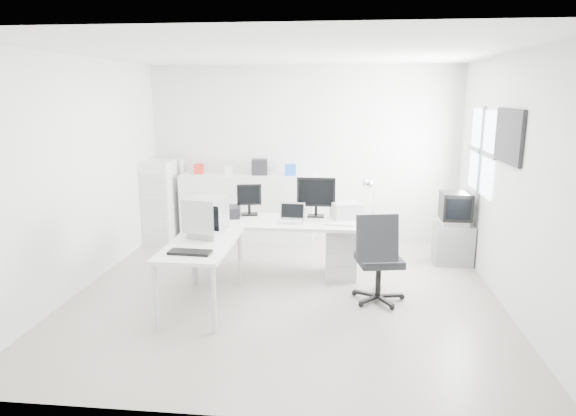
# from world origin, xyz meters

# --- Properties ---
(floor) EXTENTS (5.00, 5.00, 0.01)m
(floor) POSITION_xyz_m (0.00, 0.00, 0.00)
(floor) COLOR beige
(floor) RESTS_ON ground
(ceiling) EXTENTS (5.00, 5.00, 0.01)m
(ceiling) POSITION_xyz_m (0.00, 0.00, 2.80)
(ceiling) COLOR white
(ceiling) RESTS_ON back_wall
(back_wall) EXTENTS (5.00, 0.02, 2.80)m
(back_wall) POSITION_xyz_m (0.00, 2.50, 1.40)
(back_wall) COLOR silver
(back_wall) RESTS_ON floor
(left_wall) EXTENTS (0.02, 5.00, 2.80)m
(left_wall) POSITION_xyz_m (-2.50, 0.00, 1.40)
(left_wall) COLOR silver
(left_wall) RESTS_ON floor
(right_wall) EXTENTS (0.02, 5.00, 2.80)m
(right_wall) POSITION_xyz_m (2.50, 0.00, 1.40)
(right_wall) COLOR silver
(right_wall) RESTS_ON floor
(window) EXTENTS (0.02, 1.20, 1.10)m
(window) POSITION_xyz_m (2.48, 1.20, 1.60)
(window) COLOR white
(window) RESTS_ON right_wall
(wall_picture) EXTENTS (0.04, 0.90, 0.60)m
(wall_picture) POSITION_xyz_m (2.47, 0.10, 1.90)
(wall_picture) COLOR black
(wall_picture) RESTS_ON right_wall
(main_desk) EXTENTS (2.40, 0.80, 0.75)m
(main_desk) POSITION_xyz_m (-0.04, 0.57, 0.38)
(main_desk) COLOR silver
(main_desk) RESTS_ON floor
(side_desk) EXTENTS (0.70, 1.40, 0.75)m
(side_desk) POSITION_xyz_m (-0.89, -0.53, 0.38)
(side_desk) COLOR silver
(side_desk) RESTS_ON floor
(drawer_pedestal) EXTENTS (0.40, 0.50, 0.60)m
(drawer_pedestal) POSITION_xyz_m (0.66, 0.62, 0.30)
(drawer_pedestal) COLOR silver
(drawer_pedestal) RESTS_ON floor
(inkjet_printer) EXTENTS (0.45, 0.37, 0.14)m
(inkjet_printer) POSITION_xyz_m (-0.89, 0.67, 0.82)
(inkjet_printer) COLOR black
(inkjet_printer) RESTS_ON main_desk
(lcd_monitor_small) EXTENTS (0.36, 0.25, 0.41)m
(lcd_monitor_small) POSITION_xyz_m (-0.59, 0.82, 0.96)
(lcd_monitor_small) COLOR black
(lcd_monitor_small) RESTS_ON main_desk
(lcd_monitor_large) EXTENTS (0.51, 0.20, 0.53)m
(lcd_monitor_large) POSITION_xyz_m (0.31, 0.82, 1.01)
(lcd_monitor_large) COLOR black
(lcd_monitor_large) RESTS_ON main_desk
(laptop) EXTENTS (0.38, 0.39, 0.24)m
(laptop) POSITION_xyz_m (0.01, 0.47, 0.87)
(laptop) COLOR #B7B7BA
(laptop) RESTS_ON main_desk
(white_keyboard) EXTENTS (0.42, 0.17, 0.02)m
(white_keyboard) POSITION_xyz_m (0.61, 0.42, 0.76)
(white_keyboard) COLOR silver
(white_keyboard) RESTS_ON main_desk
(white_mouse) EXTENTS (0.06, 0.06, 0.06)m
(white_mouse) POSITION_xyz_m (0.91, 0.47, 0.78)
(white_mouse) COLOR silver
(white_mouse) RESTS_ON main_desk
(laser_printer) EXTENTS (0.44, 0.41, 0.21)m
(laser_printer) POSITION_xyz_m (0.71, 0.79, 0.85)
(laser_printer) COLOR #BBBBBB
(laser_printer) RESTS_ON main_desk
(desk_lamp) EXTENTS (0.17, 0.17, 0.44)m
(desk_lamp) POSITION_xyz_m (1.06, 0.87, 0.97)
(desk_lamp) COLOR silver
(desk_lamp) RESTS_ON main_desk
(crt_monitor) EXTENTS (0.49, 0.49, 0.47)m
(crt_monitor) POSITION_xyz_m (-0.89, -0.28, 0.98)
(crt_monitor) COLOR #B7B7BA
(crt_monitor) RESTS_ON side_desk
(black_keyboard) EXTENTS (0.45, 0.20, 0.03)m
(black_keyboard) POSITION_xyz_m (-0.89, -0.93, 0.76)
(black_keyboard) COLOR black
(black_keyboard) RESTS_ON side_desk
(office_chair) EXTENTS (0.74, 0.74, 1.09)m
(office_chair) POSITION_xyz_m (1.09, -0.15, 0.54)
(office_chair) COLOR #2A2B2F
(office_chair) RESTS_ON floor
(tv_cabinet) EXTENTS (0.51, 0.42, 0.56)m
(tv_cabinet) POSITION_xyz_m (2.22, 1.32, 0.28)
(tv_cabinet) COLOR slate
(tv_cabinet) RESTS_ON floor
(crt_tv) EXTENTS (0.50, 0.48, 0.45)m
(crt_tv) POSITION_xyz_m (2.22, 1.32, 0.79)
(crt_tv) COLOR black
(crt_tv) RESTS_ON tv_cabinet
(sideboard) EXTENTS (2.16, 0.54, 1.08)m
(sideboard) POSITION_xyz_m (-0.88, 2.24, 0.54)
(sideboard) COLOR silver
(sideboard) RESTS_ON floor
(clutter_box_a) EXTENTS (0.19, 0.17, 0.16)m
(clutter_box_a) POSITION_xyz_m (-1.68, 2.24, 1.16)
(clutter_box_a) COLOR red
(clutter_box_a) RESTS_ON sideboard
(clutter_box_b) EXTENTS (0.14, 0.12, 0.13)m
(clutter_box_b) POSITION_xyz_m (-1.18, 2.24, 1.14)
(clutter_box_b) COLOR silver
(clutter_box_b) RESTS_ON sideboard
(clutter_box_c) EXTENTS (0.28, 0.26, 0.25)m
(clutter_box_c) POSITION_xyz_m (-0.68, 2.24, 1.20)
(clutter_box_c) COLOR black
(clutter_box_c) RESTS_ON sideboard
(clutter_box_d) EXTENTS (0.18, 0.16, 0.17)m
(clutter_box_d) POSITION_xyz_m (-0.18, 2.24, 1.16)
(clutter_box_d) COLOR blue
(clutter_box_d) RESTS_ON sideboard
(clutter_bottle) EXTENTS (0.07, 0.07, 0.22)m
(clutter_bottle) POSITION_xyz_m (-1.98, 2.28, 1.19)
(clutter_bottle) COLOR silver
(clutter_bottle) RESTS_ON sideboard
(filing_cabinet) EXTENTS (0.46, 0.55, 1.31)m
(filing_cabinet) POSITION_xyz_m (-2.28, 2.00, 0.66)
(filing_cabinet) COLOR silver
(filing_cabinet) RESTS_ON floor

